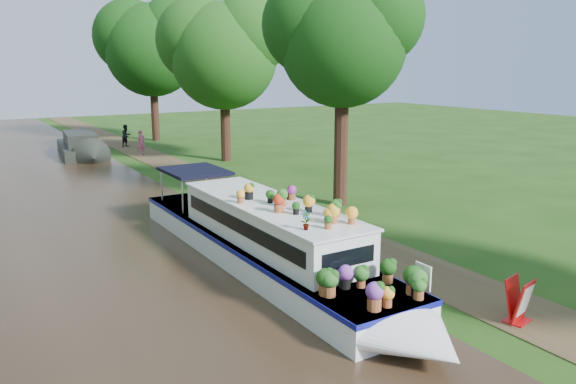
{
  "coord_description": "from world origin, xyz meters",
  "views": [
    {
      "loc": [
        -9.4,
        -14.51,
        5.43
      ],
      "look_at": [
        0.19,
        1.09,
        1.3
      ],
      "focal_mm": 35.0,
      "sensor_mm": 36.0,
      "label": 1
    }
  ],
  "objects_px": {
    "sandwich_board": "(519,303)",
    "pedestrian_pink": "(141,143)",
    "second_boat": "(80,147)",
    "plant_boat": "(270,240)",
    "pedestrian_dark": "(126,136)"
  },
  "relations": [
    {
      "from": "sandwich_board",
      "to": "pedestrian_pink",
      "type": "xyz_separation_m",
      "value": [
        0.19,
        27.06,
        0.34
      ]
    },
    {
      "from": "second_boat",
      "to": "pedestrian_pink",
      "type": "relative_size",
      "value": 4.95
    },
    {
      "from": "second_boat",
      "to": "pedestrian_pink",
      "type": "bearing_deg",
      "value": -21.68
    },
    {
      "from": "plant_boat",
      "to": "second_boat",
      "type": "bearing_deg",
      "value": 90.32
    },
    {
      "from": "second_boat",
      "to": "pedestrian_pink",
      "type": "xyz_separation_m",
      "value": [
        3.26,
        -1.73,
        0.22
      ]
    },
    {
      "from": "plant_boat",
      "to": "pedestrian_dark",
      "type": "xyz_separation_m",
      "value": [
        3.4,
        25.61,
        -0.08
      ]
    },
    {
      "from": "second_boat",
      "to": "pedestrian_dark",
      "type": "xyz_separation_m",
      "value": [
        3.53,
        2.45,
        0.19
      ]
    },
    {
      "from": "plant_boat",
      "to": "sandwich_board",
      "type": "height_order",
      "value": "plant_boat"
    },
    {
      "from": "second_boat",
      "to": "sandwich_board",
      "type": "height_order",
      "value": "second_boat"
    },
    {
      "from": "sandwich_board",
      "to": "second_boat",
      "type": "bearing_deg",
      "value": 83.24
    },
    {
      "from": "plant_boat",
      "to": "sandwich_board",
      "type": "bearing_deg",
      "value": -62.45
    },
    {
      "from": "pedestrian_pink",
      "to": "plant_boat",
      "type": "bearing_deg",
      "value": -116.71
    },
    {
      "from": "second_boat",
      "to": "sandwich_board",
      "type": "xyz_separation_m",
      "value": [
        3.07,
        -28.79,
        -0.12
      ]
    },
    {
      "from": "plant_boat",
      "to": "pedestrian_pink",
      "type": "height_order",
      "value": "plant_boat"
    },
    {
      "from": "sandwich_board",
      "to": "pedestrian_pink",
      "type": "height_order",
      "value": "pedestrian_pink"
    }
  ]
}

